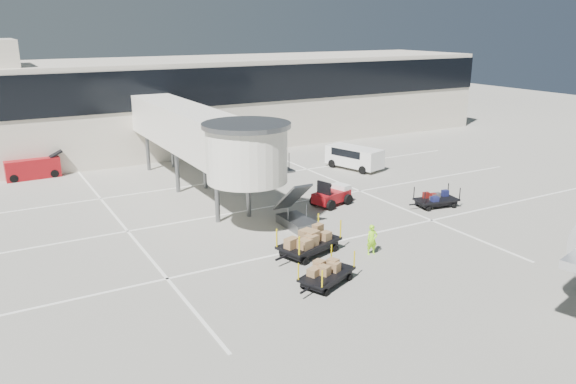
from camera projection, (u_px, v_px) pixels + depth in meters
name	position (u px, v px, depth m)	size (l,w,h in m)	color
ground	(371.00, 251.00, 28.42)	(140.00, 140.00, 0.00)	#ACA89A
lane_markings	(273.00, 204.00, 35.87)	(40.00, 30.00, 0.02)	white
terminal	(171.00, 103.00, 52.02)	(64.00, 12.11, 15.20)	beige
jet_bridge	(205.00, 136.00, 35.53)	(5.70, 20.40, 6.03)	white
baggage_tug	(332.00, 196.00, 35.62)	(2.80, 2.19, 1.68)	maroon
suitcase_cart	(435.00, 200.00, 35.22)	(3.35, 1.75, 1.29)	black
box_cart_near	(309.00, 242.00, 27.85)	(4.10, 2.53, 1.58)	black
box_cart_far	(327.00, 273.00, 24.74)	(3.35, 2.32, 1.31)	black
ground_worker	(372.00, 240.00, 27.87)	(0.56, 0.37, 1.55)	#9CFF1A
minivan	(353.00, 156.00, 44.57)	(3.07, 4.89, 1.73)	white
belt_loader	(33.00, 168.00, 41.95)	(4.12, 1.77, 1.96)	maroon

